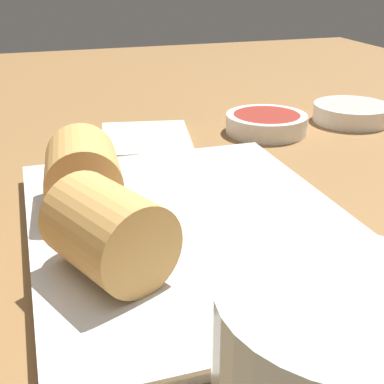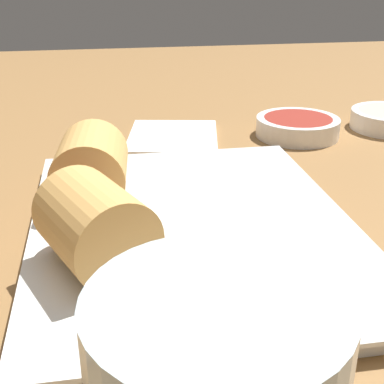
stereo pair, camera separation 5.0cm
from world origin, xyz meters
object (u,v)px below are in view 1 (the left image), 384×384
at_px(dipping_bowl_near, 266,123).
at_px(dipping_bowl_far, 352,112).
at_px(serving_plate, 192,228).
at_px(napkin, 145,139).

bearing_deg(dipping_bowl_near, dipping_bowl_far, 94.34).
relative_size(dipping_bowl_near, dipping_bowl_far, 1.00).
height_order(serving_plate, dipping_bowl_near, dipping_bowl_near).
xyz_separation_m(dipping_bowl_near, napkin, (-0.01, -0.15, -0.01)).
relative_size(serving_plate, napkin, 2.25).
xyz_separation_m(serving_plate, dipping_bowl_far, (-0.24, 0.30, 0.00)).
distance_m(serving_plate, napkin, 0.24).
distance_m(serving_plate, dipping_bowl_near, 0.28).
height_order(dipping_bowl_near, napkin, dipping_bowl_near).
bearing_deg(napkin, serving_plate, -4.40).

